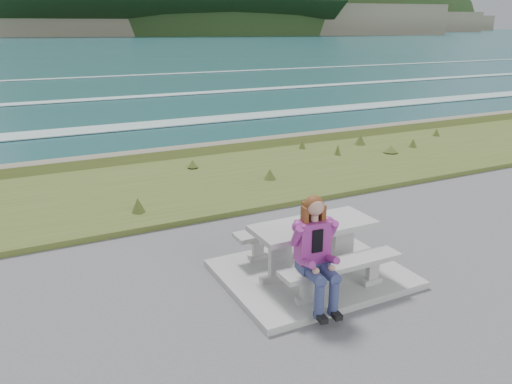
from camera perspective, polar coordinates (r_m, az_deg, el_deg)
concrete_slab at (r=7.53m, az=6.38°, el=-9.25°), size 2.60×2.10×0.10m
picnic_table at (r=7.25m, az=6.55°, el=-4.82°), size 1.80×0.75×0.75m
bench_landward at (r=6.84m, az=9.71°, el=-8.65°), size 1.80×0.35×0.45m
bench_seaward at (r=7.89m, az=3.72°, el=-4.60°), size 1.80×0.35×0.45m
grass_verge at (r=11.72m, az=-6.98°, el=0.76°), size 160.00×4.50×0.22m
shore_drop at (r=14.39m, az=-10.95°, el=3.88°), size 160.00×0.80×2.20m
ocean at (r=31.31m, az=-19.70°, el=7.67°), size 1600.00×1600.00×0.09m
headland_range at (r=447.96m, az=-1.13°, el=19.25°), size 729.83×363.95×218.25m
seated_woman at (r=6.41m, az=7.05°, el=-8.62°), size 0.48×0.76×1.45m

